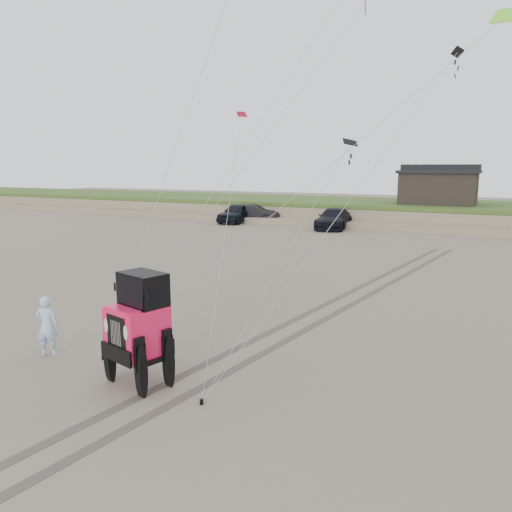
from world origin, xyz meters
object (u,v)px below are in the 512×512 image
object	(u,v)px
truck_a	(238,213)
man	(47,326)
truck_c	(334,219)
cabin	(439,186)
jeep	(138,341)
truck_b	(253,213)

from	to	relation	value
truck_a	man	world-z (taller)	truck_a
truck_c	man	xyz separation A→B (m)	(1.64, -29.50, 0.01)
cabin	truck_a	size ratio (longest dim) A/B	1.27
jeep	truck_b	bearing A→B (deg)	127.62
jeep	man	distance (m)	3.31
truck_c	man	size ratio (longest dim) A/B	3.42
truck_b	truck_c	xyz separation A→B (m)	(7.90, -1.43, 0.02)
jeep	truck_a	bearing A→B (deg)	129.97
truck_a	jeep	distance (m)	33.27
truck_b	man	size ratio (longest dim) A/B	2.95
truck_b	man	bearing A→B (deg)	-174.57
truck_b	jeep	size ratio (longest dim) A/B	0.86
jeep	cabin	bearing A→B (deg)	102.17
truck_b	man	xyz separation A→B (m)	(9.54, -30.93, 0.02)
truck_a	truck_b	world-z (taller)	truck_a
cabin	truck_b	size ratio (longest dim) A/B	1.35
jeep	man	bearing A→B (deg)	-170.42
truck_b	truck_c	size ratio (longest dim) A/B	0.86
truck_c	truck_a	bearing A→B (deg)	171.61
man	truck_c	bearing A→B (deg)	-110.40
truck_a	truck_c	distance (m)	8.96
man	truck_a	bearing A→B (deg)	-94.08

